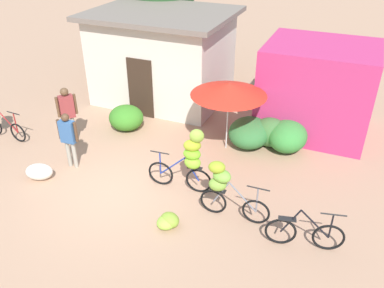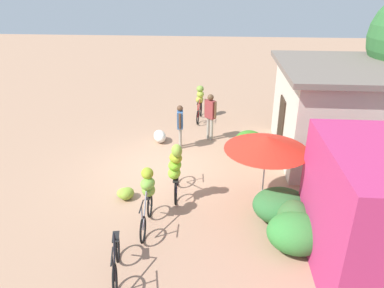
% 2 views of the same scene
% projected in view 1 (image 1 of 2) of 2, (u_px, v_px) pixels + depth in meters
% --- Properties ---
extents(ground_plane, '(60.00, 60.00, 0.00)m').
position_uv_depth(ground_plane, '(119.00, 190.00, 9.95)').
color(ground_plane, tan).
extents(building_low, '(4.81, 3.91, 3.14)m').
position_uv_depth(building_low, '(163.00, 56.00, 14.12)').
color(building_low, beige).
rests_on(building_low, ground).
extents(shop_pink, '(3.20, 2.80, 2.73)m').
position_uv_depth(shop_pink, '(316.00, 89.00, 12.10)').
color(shop_pink, '#BA2F66').
rests_on(shop_pink, ground).
extents(hedge_bush_front_left, '(1.10, 1.05, 0.79)m').
position_uv_depth(hedge_bush_front_left, '(126.00, 118.00, 12.55)').
color(hedge_bush_front_left, '#3A7E25').
rests_on(hedge_bush_front_left, ground).
extents(hedge_bush_front_right, '(1.22, 1.43, 0.83)m').
position_uv_depth(hedge_bush_front_right, '(249.00, 132.00, 11.67)').
color(hedge_bush_front_right, '#316E36').
rests_on(hedge_bush_front_right, ground).
extents(hedge_bush_mid, '(1.03, 0.87, 0.87)m').
position_uv_depth(hedge_bush_mid, '(270.00, 132.00, 11.65)').
color(hedge_bush_mid, '#396C34').
rests_on(hedge_bush_mid, ground).
extents(hedge_bush_by_door, '(1.12, 1.32, 0.88)m').
position_uv_depth(hedge_bush_by_door, '(287.00, 136.00, 11.44)').
color(hedge_bush_by_door, '#368437').
rests_on(hedge_bush_by_door, ground).
extents(market_umbrella, '(2.12, 2.12, 2.04)m').
position_uv_depth(market_umbrella, '(229.00, 89.00, 10.79)').
color(market_umbrella, beige).
rests_on(market_umbrella, ground).
extents(bicycle_near_pile, '(1.67, 0.47, 1.73)m').
position_uv_depth(bicycle_near_pile, '(190.00, 157.00, 9.46)').
color(bicycle_near_pile, black).
rests_on(bicycle_near_pile, ground).
extents(bicycle_center_loaded, '(1.63, 0.43, 1.41)m').
position_uv_depth(bicycle_center_loaded, '(224.00, 185.00, 8.74)').
color(bicycle_center_loaded, black).
rests_on(bicycle_center_loaded, ground).
extents(bicycle_by_shop, '(1.58, 0.40, 0.96)m').
position_uv_depth(bicycle_by_shop, '(305.00, 233.00, 8.11)').
color(bicycle_by_shop, black).
rests_on(bicycle_by_shop, ground).
extents(banana_pile_on_ground, '(0.62, 0.63, 0.32)m').
position_uv_depth(banana_pile_on_ground, '(168.00, 221.00, 8.75)').
color(banana_pile_on_ground, '#91C13D').
rests_on(banana_pile_on_ground, ground).
extents(produce_sack, '(0.81, 0.66, 0.44)m').
position_uv_depth(produce_sack, '(39.00, 172.00, 10.27)').
color(produce_sack, silver).
rests_on(produce_sack, ground).
extents(person_vendor, '(0.58, 0.23, 1.60)m').
position_uv_depth(person_vendor, '(68.00, 135.00, 10.39)').
color(person_vendor, gray).
rests_on(person_vendor, ground).
extents(person_bystander, '(0.41, 0.46, 1.78)m').
position_uv_depth(person_bystander, '(67.00, 110.00, 11.42)').
color(person_bystander, gray).
rests_on(person_bystander, ground).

